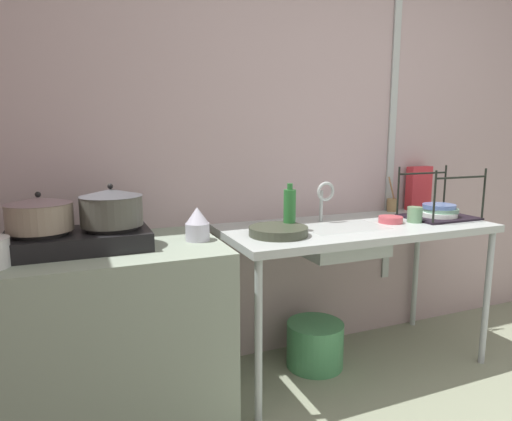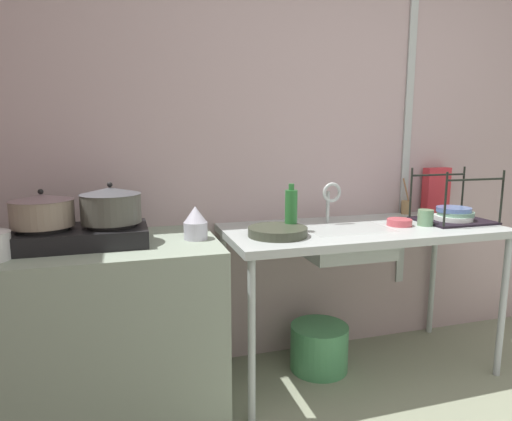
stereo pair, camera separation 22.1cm
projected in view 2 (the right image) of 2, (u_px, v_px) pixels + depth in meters
wall_back at (336, 149)px, 2.70m from camera, size 4.90×0.10×2.47m
wall_metal_strip at (407, 129)px, 2.75m from camera, size 0.05×0.01×1.98m
counter_concrete at (96, 331)px, 2.08m from camera, size 1.15×0.65×0.83m
counter_sink at (362, 237)px, 2.42m from camera, size 1.50×0.65×0.83m
stove at (79, 236)px, 1.99m from camera, size 0.59×0.32×0.10m
pot_on_left_burner at (42, 210)px, 1.93m from camera, size 0.27×0.27×0.16m
pot_on_right_burner at (111, 205)px, 2.01m from camera, size 0.27×0.27×0.18m
percolator at (195, 223)px, 2.11m from camera, size 0.11×0.11×0.16m
sink_basin at (347, 243)px, 2.38m from camera, size 0.45×0.30×0.15m
faucet at (331, 196)px, 2.47m from camera, size 0.11×0.07×0.23m
frying_pan at (278, 232)px, 2.18m from camera, size 0.29×0.29×0.04m
dish_rack at (454, 214)px, 2.54m from camera, size 0.39×0.31×0.30m
cup_by_rack at (425, 218)px, 2.43m from camera, size 0.08×0.08×0.09m
small_bowl_on_drainboard at (399, 222)px, 2.44m from camera, size 0.14×0.14×0.04m
bottle_by_sink at (291, 210)px, 2.27m from camera, size 0.06×0.06×0.25m
cereal_box at (436, 190)px, 2.84m from camera, size 0.18×0.07×0.29m
utensil_jar at (406, 207)px, 2.79m from camera, size 0.06×0.06×0.23m
bucket_on_floor at (319, 347)px, 2.53m from camera, size 0.33×0.33×0.26m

